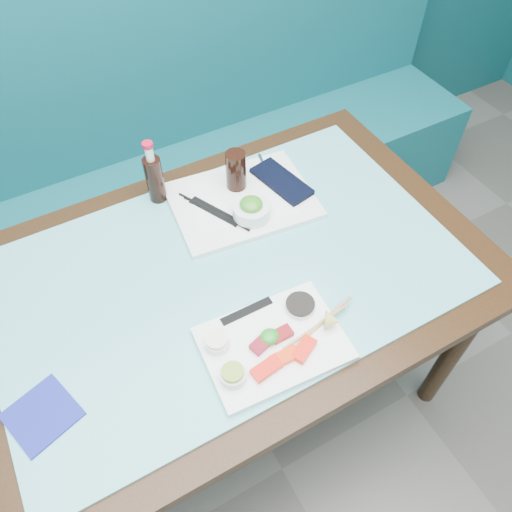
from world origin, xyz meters
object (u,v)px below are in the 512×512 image
cola_bottle_body (155,180)px  blue_napkin (42,415)px  seaweed_bowl (251,211)px  cola_glass (236,171)px  booth_bench (141,185)px  dining_table (230,290)px  serving_tray (242,200)px  sashimi_plate (273,344)px

cola_bottle_body → blue_napkin: 0.69m
seaweed_bowl → cola_glass: (0.02, 0.13, 0.04)m
booth_bench → dining_table: bearing=-90.0°
dining_table → cola_bottle_body: cola_bottle_body is taller
seaweed_bowl → blue_napkin: (-0.67, -0.29, -0.03)m
cola_glass → blue_napkin: (-0.69, -0.42, -0.07)m
booth_bench → cola_glass: bearing=-74.4°
booth_bench → serving_tray: size_ratio=7.33×
booth_bench → cola_glass: 0.76m
dining_table → blue_napkin: (-0.53, -0.16, 0.09)m
serving_tray → cola_glass: bearing=85.9°
booth_bench → sashimi_plate: (-0.01, -1.09, 0.39)m
sashimi_plate → cola_glass: size_ratio=2.67×
seaweed_bowl → cola_glass: bearing=81.3°
booth_bench → cola_glass: size_ratio=24.20×
serving_tray → seaweed_bowl: seaweed_bowl is taller
sashimi_plate → blue_napkin: (-0.52, 0.10, -0.01)m
booth_bench → sashimi_plate: 1.16m
booth_bench → serving_tray: (0.15, -0.63, 0.39)m
cola_bottle_body → sashimi_plate: bearing=-85.1°
dining_table → blue_napkin: size_ratio=10.34×
seaweed_bowl → cola_glass: 0.14m
serving_tray → cola_glass: size_ratio=3.30×
sashimi_plate → blue_napkin: 0.53m
dining_table → sashimi_plate: sashimi_plate is taller
dining_table → serving_tray: (0.15, 0.21, 0.10)m
seaweed_bowl → sashimi_plate: bearing=-111.4°
seaweed_bowl → blue_napkin: seaweed_bowl is taller
dining_table → seaweed_bowl: (0.14, 0.13, 0.13)m
cola_glass → dining_table: bearing=-121.7°
sashimi_plate → seaweed_bowl: size_ratio=3.08×
booth_bench → sashimi_plate: booth_bench is taller
seaweed_bowl → cola_bottle_body: cola_bottle_body is taller
serving_tray → blue_napkin: (-0.68, -0.36, -0.00)m
dining_table → cola_bottle_body: 0.39m
seaweed_bowl → cola_bottle_body: (-0.20, 0.21, 0.04)m
serving_tray → blue_napkin: 0.77m
dining_table → seaweed_bowl: size_ratio=13.03×
serving_tray → cola_bottle_body: 0.26m
booth_bench → serving_tray: 0.76m
serving_tray → cola_bottle_body: (-0.21, 0.14, 0.07)m
sashimi_plate → booth_bench: bearing=93.5°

